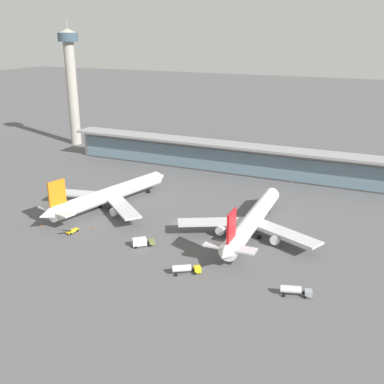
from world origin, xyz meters
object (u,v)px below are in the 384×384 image
(service_truck_by_tail_grey, at_px, (295,290))
(control_tower, at_px, (71,79))
(service_truck_under_wing_yellow, at_px, (185,269))
(safety_cone_delta, at_px, (41,226))
(safety_cone_bravo, at_px, (93,229))
(safety_cone_charlie, at_px, (88,228))
(airliner_left_stand, at_px, (108,195))
(airliner_centre_stand, at_px, (252,221))
(service_truck_near_nose_olive, at_px, (142,242))
(safety_cone_alpha, at_px, (56,221))
(service_truck_mid_apron_yellow, at_px, (72,231))

(service_truck_by_tail_grey, relative_size, control_tower, 0.12)
(service_truck_under_wing_yellow, distance_m, safety_cone_delta, 64.57)
(safety_cone_bravo, xyz_separation_m, safety_cone_charlie, (-2.07, 0.09, 0.00))
(airliner_left_stand, xyz_separation_m, safety_cone_delta, (-12.05, -26.17, -5.29))
(service_truck_by_tail_grey, bearing_deg, airliner_left_stand, 157.95)
(service_truck_under_wing_yellow, height_order, safety_cone_delta, service_truck_under_wing_yellow)
(airliner_left_stand, distance_m, airliner_centre_stand, 61.40)
(service_truck_by_tail_grey, xyz_separation_m, safety_cone_delta, (-96.29, 7.96, -1.39))
(service_truck_near_nose_olive, xyz_separation_m, safety_cone_delta, (-42.67, -1.18, -1.37))
(service_truck_under_wing_yellow, xyz_separation_m, safety_cone_alpha, (-61.45, 15.22, -1.39))
(safety_cone_alpha, bearing_deg, safety_cone_bravo, -0.68)
(safety_cone_delta, bearing_deg, airliner_centre_stand, 18.80)
(airliner_left_stand, height_order, service_truck_under_wing_yellow, airliner_left_stand)
(airliner_left_stand, xyz_separation_m, safety_cone_bravo, (7.26, -20.64, -5.29))
(safety_cone_bravo, bearing_deg, service_truck_near_nose_olive, -10.56)
(service_truck_mid_apron_yellow, relative_size, control_tower, 0.09)
(service_truck_mid_apron_yellow, distance_m, control_tower, 147.54)
(service_truck_under_wing_yellow, distance_m, service_truck_by_tail_grey, 32.47)
(airliner_centre_stand, relative_size, safety_cone_bravo, 95.42)
(service_truck_mid_apron_yellow, relative_size, safety_cone_charlie, 9.90)
(airliner_left_stand, distance_m, safety_cone_alpha, 23.21)
(airliner_left_stand, relative_size, safety_cone_delta, 94.40)
(safety_cone_alpha, bearing_deg, safety_cone_charlie, -0.45)
(safety_cone_delta, bearing_deg, service_truck_by_tail_grey, -4.72)
(safety_cone_alpha, height_order, safety_cone_bravo, same)
(airliner_centre_stand, xyz_separation_m, service_truck_near_nose_olive, (-30.77, -23.83, -3.91))
(airliner_left_stand, relative_size, safety_cone_bravo, 94.40)
(airliner_centre_stand, distance_m, safety_cone_alpha, 73.79)
(service_truck_mid_apron_yellow, distance_m, safety_cone_alpha, 13.13)
(service_truck_by_tail_grey, bearing_deg, safety_cone_bravo, 170.06)
(service_truck_mid_apron_yellow, relative_size, safety_cone_delta, 9.90)
(service_truck_near_nose_olive, bearing_deg, service_truck_mid_apron_yellow, -177.82)
(airliner_centre_stand, relative_size, service_truck_under_wing_yellow, 7.94)
(airliner_left_stand, distance_m, service_truck_near_nose_olive, 39.72)
(control_tower, height_order, safety_cone_bravo, control_tower)
(service_truck_by_tail_grey, height_order, control_tower, control_tower)
(safety_cone_bravo, relative_size, safety_cone_delta, 1.00)
(safety_cone_bravo, bearing_deg, airliner_left_stand, 109.39)
(airliner_centre_stand, height_order, service_truck_mid_apron_yellow, airliner_centre_stand)
(service_truck_near_nose_olive, xyz_separation_m, service_truck_mid_apron_yellow, (-28.42, -1.08, -0.88))
(airliner_centre_stand, height_order, control_tower, control_tower)
(safety_cone_bravo, relative_size, safety_cone_charlie, 1.00)
(service_truck_near_nose_olive, relative_size, safety_cone_bravo, 9.99)
(airliner_left_stand, height_order, safety_cone_charlie, airliner_left_stand)
(service_truck_mid_apron_yellow, distance_m, safety_cone_delta, 14.26)
(control_tower, bearing_deg, service_truck_under_wing_yellow, -42.17)
(airliner_centre_stand, bearing_deg, control_tower, 148.69)
(service_truck_near_nose_olive, distance_m, service_truck_mid_apron_yellow, 28.45)
(service_truck_mid_apron_yellow, bearing_deg, airliner_left_stand, 94.82)
(service_truck_mid_apron_yellow, bearing_deg, control_tower, 127.20)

